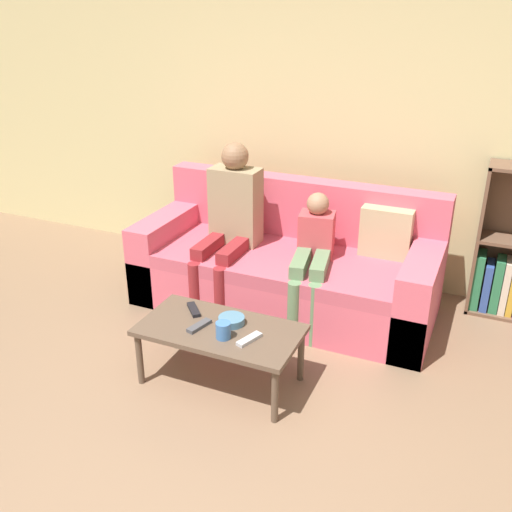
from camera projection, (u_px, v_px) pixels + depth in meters
name	position (u px, v px, depth m)	size (l,w,h in m)	color
wall_back	(332.00, 118.00, 4.41)	(12.00, 0.06, 2.60)	beige
couch	(288.00, 268.00, 4.27)	(2.19, 0.92, 0.90)	#DB5B70
coffee_table	(220.00, 334.00, 3.36)	(0.95, 0.50, 0.38)	brown
person_adult	(231.00, 214.00, 4.19)	(0.37, 0.63, 1.21)	maroon
person_child	(313.00, 253.00, 3.97)	(0.34, 0.66, 0.91)	#66845B
cup_near	(223.00, 330.00, 3.23)	(0.09, 0.09, 0.10)	#3D70B2
tv_remote_0	(199.00, 326.00, 3.35)	(0.09, 0.18, 0.02)	#47474C
tv_remote_1	(194.00, 310.00, 3.52)	(0.15, 0.16, 0.02)	black
tv_remote_2	(249.00, 339.00, 3.21)	(0.10, 0.18, 0.02)	#B7B7BC
snack_bowl	(232.00, 320.00, 3.38)	(0.16, 0.16, 0.05)	teal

